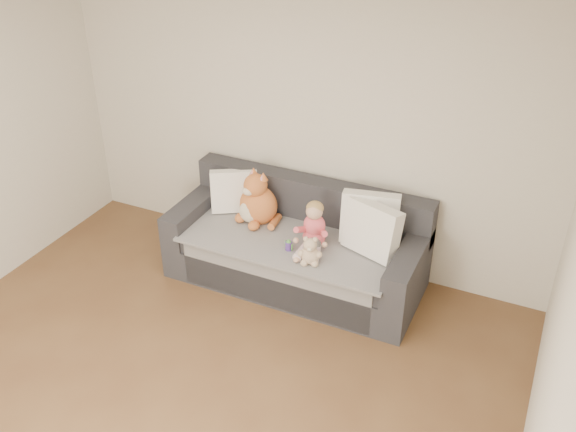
% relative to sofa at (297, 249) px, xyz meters
% --- Properties ---
extents(room_shell, '(5.00, 5.00, 5.00)m').
position_rel_sofa_xyz_m(room_shell, '(-0.16, -1.64, 0.99)').
color(room_shell, brown).
rests_on(room_shell, ground).
extents(sofa, '(2.20, 0.94, 0.85)m').
position_rel_sofa_xyz_m(sofa, '(0.00, 0.00, 0.00)').
color(sofa, '#28282D').
rests_on(sofa, ground).
extents(cushion_left, '(0.46, 0.37, 0.40)m').
position_rel_sofa_xyz_m(cushion_left, '(-0.69, 0.14, 0.35)').
color(cushion_left, white).
rests_on(cushion_left, sofa).
extents(cushion_right_back, '(0.51, 0.31, 0.45)m').
position_rel_sofa_xyz_m(cushion_right_back, '(0.59, 0.15, 0.38)').
color(cushion_right_back, white).
rests_on(cushion_right_back, sofa).
extents(cushion_right_front, '(0.52, 0.35, 0.45)m').
position_rel_sofa_xyz_m(cushion_right_front, '(0.66, -0.00, 0.38)').
color(cushion_right_front, white).
rests_on(cushion_right_front, sofa).
extents(toddler, '(0.29, 0.42, 0.41)m').
position_rel_sofa_xyz_m(toddler, '(0.20, -0.13, 0.34)').
color(toddler, '#EF5457').
rests_on(toddler, sofa).
extents(plush_cat, '(0.40, 0.37, 0.52)m').
position_rel_sofa_xyz_m(plush_cat, '(-0.40, 0.04, 0.35)').
color(plush_cat, '#B06A27').
rests_on(plush_cat, sofa).
extents(teddy_bear, '(0.19, 0.15, 0.25)m').
position_rel_sofa_xyz_m(teddy_bear, '(0.28, -0.36, 0.26)').
color(teddy_bear, beige).
rests_on(teddy_bear, sofa).
extents(plush_cow, '(0.13, 0.20, 0.16)m').
position_rel_sofa_xyz_m(plush_cow, '(0.22, -0.20, 0.23)').
color(plush_cow, white).
rests_on(plush_cow, sofa).
extents(sippy_cup, '(0.09, 0.08, 0.10)m').
position_rel_sofa_xyz_m(sippy_cup, '(0.04, -0.27, 0.22)').
color(sippy_cup, '#573693').
rests_on(sippy_cup, sofa).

